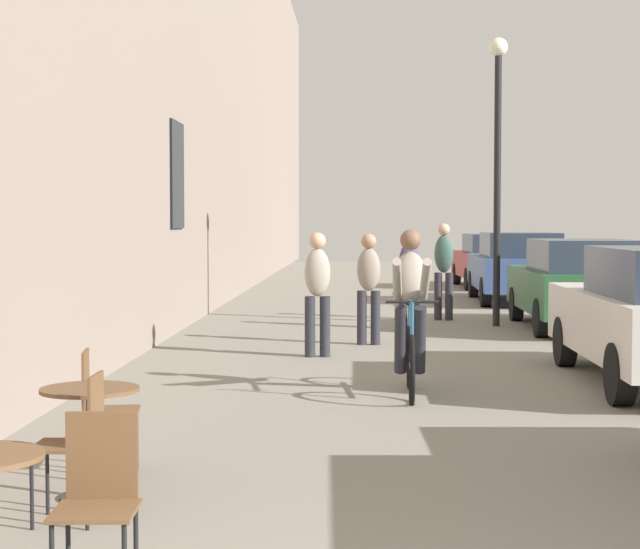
{
  "coord_description": "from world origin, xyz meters",
  "views": [
    {
      "loc": [
        -0.27,
        -2.97,
        1.8
      ],
      "look_at": [
        -1.0,
        16.59,
        0.81
      ],
      "focal_mm": 59.46,
      "sensor_mm": 36.0,
      "label": 1
    }
  ],
  "objects": [
    {
      "name": "pedestrian_near",
      "position": [
        -0.82,
        10.97,
        0.93
      ],
      "size": [
        0.37,
        0.29,
        1.65
      ],
      "color": "#26262D",
      "rests_on": "ground_plane"
    },
    {
      "name": "pedestrian_mid",
      "position": [
        -0.14,
        12.37,
        0.91
      ],
      "size": [
        0.36,
        0.26,
        1.62
      ],
      "color": "#26262D",
      "rests_on": "ground_plane"
    },
    {
      "name": "parked_car_third",
      "position": [
        3.34,
        14.67,
        0.78
      ],
      "size": [
        1.81,
        4.23,
        1.5
      ],
      "color": "#23512D",
      "rests_on": "ground_plane"
    },
    {
      "name": "pedestrian_far",
      "position": [
        0.56,
        14.63,
        0.93
      ],
      "size": [
        0.37,
        0.28,
        1.65
      ],
      "color": "#26262D",
      "rests_on": "ground_plane"
    },
    {
      "name": "parked_car_fifth",
      "position": [
        3.31,
        25.84,
        0.75
      ],
      "size": [
        1.81,
        4.13,
        1.46
      ],
      "color": "maroon",
      "rests_on": "ground_plane"
    },
    {
      "name": "cyclist_on_bicycle",
      "position": [
        0.26,
        8.04,
        0.81
      ],
      "size": [
        0.52,
        1.76,
        1.74
      ],
      "color": "black",
      "rests_on": "ground_plane"
    },
    {
      "name": "parked_car_fourth",
      "position": [
        3.21,
        20.53,
        0.8
      ],
      "size": [
        1.91,
        4.39,
        1.55
      ],
      "color": "#384C84",
      "rests_on": "ground_plane"
    },
    {
      "name": "cafe_chair_mid_toward_wall",
      "position": [
        -1.94,
        3.2,
        0.52
      ],
      "size": [
        0.39,
        0.39,
        0.89
      ],
      "color": "black",
      "rests_on": "ground_plane"
    },
    {
      "name": "pedestrian_furthest",
      "position": [
        1.26,
        16.25,
        0.99
      ],
      "size": [
        0.38,
        0.29,
        1.76
      ],
      "color": "#26262D",
      "rests_on": "ground_plane"
    },
    {
      "name": "cafe_chair_near_toward_street",
      "position": [
        -1.49,
        1.88,
        0.52
      ],
      "size": [
        0.4,
        0.4,
        0.89
      ],
      "color": "black",
      "rests_on": "ground_plane"
    },
    {
      "name": "cafe_chair_mid_toward_street",
      "position": [
        -2.09,
        4.35,
        0.52
      ],
      "size": [
        0.43,
        0.43,
        0.89
      ],
      "color": "black",
      "rests_on": "ground_plane"
    },
    {
      "name": "street_lamp",
      "position": [
        2.07,
        15.2,
        3.11
      ],
      "size": [
        0.32,
        0.32,
        4.9
      ],
      "color": "black",
      "rests_on": "ground_plane"
    },
    {
      "name": "cafe_table_mid",
      "position": [
        -2.01,
        3.76,
        0.52
      ],
      "size": [
        0.64,
        0.64,
        0.72
      ],
      "color": "black",
      "rests_on": "ground_plane"
    }
  ]
}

